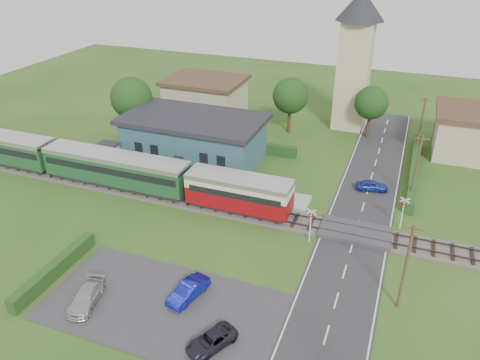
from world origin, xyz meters
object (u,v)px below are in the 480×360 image
(crossing_signal_far, at_px, (403,209))
(car_on_road, at_px, (372,185))
(car_park_silver, at_px, (86,297))
(station_building, at_px, (194,138))
(crossing_signal_near, at_px, (311,220))
(house_west, at_px, (206,97))
(car_park_blue, at_px, (189,291))
(church_tower, at_px, (356,51))
(house_east, at_px, (472,132))
(pedestrian_near, at_px, (238,185))
(car_park_dark, at_px, (211,341))
(train, at_px, (90,164))
(pedestrian_far, at_px, (140,163))
(equipment_hut, at_px, (107,155))

(crossing_signal_far, height_order, car_on_road, crossing_signal_far)
(car_park_silver, bearing_deg, crossing_signal_far, 29.01)
(station_building, height_order, crossing_signal_near, station_building)
(house_west, bearing_deg, crossing_signal_far, -35.77)
(car_on_road, bearing_deg, car_park_blue, 140.68)
(church_tower, bearing_deg, car_park_silver, -105.72)
(house_east, distance_m, car_park_blue, 40.04)
(crossing_signal_far, distance_m, pedestrian_near, 15.75)
(crossing_signal_near, bearing_deg, crossing_signal_far, 33.69)
(crossing_signal_near, relative_size, car_park_dark, 0.93)
(train, xyz_separation_m, pedestrian_far, (3.75, 3.58, -0.97))
(station_building, height_order, car_on_road, station_building)
(station_building, distance_m, pedestrian_far, 6.93)
(car_park_dark, relative_size, pedestrian_near, 1.98)
(train, distance_m, car_on_road, 29.50)
(equipment_hut, distance_m, station_building, 9.92)
(train, height_order, car_park_blue, train)
(house_west, distance_m, pedestrian_far, 19.51)
(church_tower, xyz_separation_m, pedestrian_far, (-19.06, -22.42, -9.02))
(car_on_road, distance_m, car_park_blue, 23.67)
(equipment_hut, bearing_deg, car_park_dark, -42.30)
(equipment_hut, height_order, car_park_silver, equipment_hut)
(equipment_hut, xyz_separation_m, train, (0.19, -3.20, 0.43))
(church_tower, relative_size, car_park_silver, 4.41)
(pedestrian_near, bearing_deg, car_park_dark, 120.23)
(station_building, height_order, house_east, house_east)
(pedestrian_near, bearing_deg, crossing_signal_near, 164.26)
(crossing_signal_far, xyz_separation_m, pedestrian_far, (-27.66, 1.19, -0.93))
(church_tower, distance_m, car_park_blue, 40.02)
(pedestrian_far, bearing_deg, pedestrian_near, -109.20)
(station_building, distance_m, pedestrian_near, 10.30)
(equipment_hut, bearing_deg, house_east, 26.32)
(equipment_hut, relative_size, train, 0.06)
(house_west, height_order, car_park_dark, house_west)
(car_park_silver, distance_m, pedestrian_far, 20.64)
(equipment_hut, distance_m, car_park_blue, 23.80)
(car_on_road, distance_m, car_park_silver, 29.77)
(church_tower, bearing_deg, train, -131.26)
(house_west, height_order, crossing_signal_far, house_west)
(house_east, distance_m, car_park_dark, 41.71)
(equipment_hut, height_order, station_building, station_building)
(house_east, relative_size, crossing_signal_near, 2.69)
(car_park_dark, bearing_deg, crossing_signal_far, 88.01)
(car_on_road, bearing_deg, pedestrian_far, 88.84)
(equipment_hut, xyz_separation_m, car_park_silver, (11.26, -18.90, -1.09))
(equipment_hut, height_order, car_park_blue, equipment_hut)
(house_east, height_order, pedestrian_far, house_east)
(car_park_silver, bearing_deg, car_park_dark, -15.13)
(house_east, xyz_separation_m, crossing_signal_far, (-6.40, -19.61, -0.66))
(house_east, distance_m, car_park_silver, 46.27)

